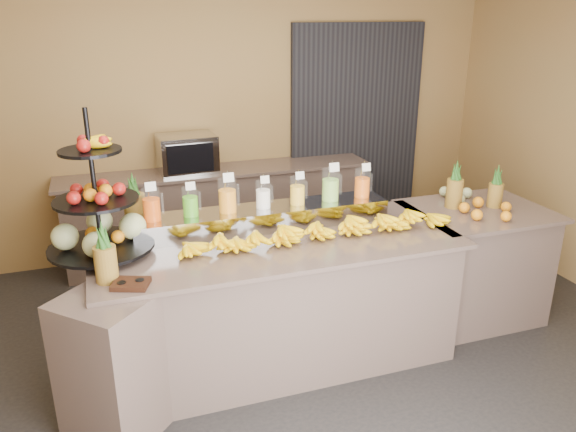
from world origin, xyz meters
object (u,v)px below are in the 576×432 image
banana_heap (317,226)px  pitcher_tray (263,217)px  right_fruit_pile (480,202)px  fruit_stand (106,219)px  condiment_caddy (131,284)px  oven_warmer (187,154)px

banana_heap → pitcher_tray: bearing=134.5°
right_fruit_pile → fruit_stand: bearing=178.1°
condiment_caddy → right_fruit_pile: size_ratio=0.46×
pitcher_tray → oven_warmer: size_ratio=3.40×
pitcher_tray → fruit_stand: size_ratio=1.96×
fruit_stand → pitcher_tray: bearing=15.4°
right_fruit_pile → oven_warmer: bearing=136.4°
fruit_stand → oven_warmer: fruit_stand is taller
condiment_caddy → pitcher_tray: bearing=33.3°
condiment_caddy → oven_warmer: (0.71, 2.32, 0.17)m
oven_warmer → condiment_caddy: bearing=-110.1°
oven_warmer → banana_heap: bearing=-77.0°
pitcher_tray → right_fruit_pile: (1.70, -0.21, -0.00)m
condiment_caddy → oven_warmer: oven_warmer is taller
fruit_stand → right_fruit_pile: bearing=7.2°
condiment_caddy → right_fruit_pile: 2.72m
right_fruit_pile → condiment_caddy: bearing=-170.8°
banana_heap → condiment_caddy: bearing=-164.8°
banana_heap → oven_warmer: oven_warmer is taller
fruit_stand → oven_warmer: bearing=74.9°
pitcher_tray → fruit_stand: bearing=-173.8°
pitcher_tray → oven_warmer: bearing=99.2°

